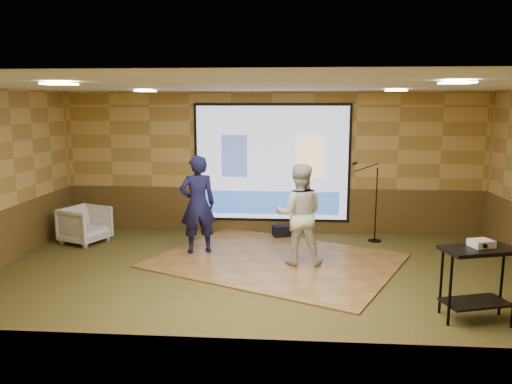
# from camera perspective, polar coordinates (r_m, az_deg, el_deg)

# --- Properties ---
(ground) EXTENTS (9.00, 9.00, 0.00)m
(ground) POSITION_cam_1_polar(r_m,az_deg,el_deg) (7.62, 0.56, -11.06)
(ground) COLOR #2A391A
(ground) RESTS_ON ground
(room_shell) EXTENTS (9.04, 7.04, 3.02)m
(room_shell) POSITION_cam_1_polar(r_m,az_deg,el_deg) (7.14, 0.59, 4.81)
(room_shell) COLOR tan
(room_shell) RESTS_ON ground
(wainscot_back) EXTENTS (9.00, 0.04, 0.95)m
(wainscot_back) POSITION_cam_1_polar(r_m,az_deg,el_deg) (10.83, 1.81, -2.05)
(wainscot_back) COLOR #503A1A
(wainscot_back) RESTS_ON ground
(projector_screen) EXTENTS (3.32, 0.06, 2.52)m
(projector_screen) POSITION_cam_1_polar(r_m,az_deg,el_deg) (10.62, 1.83, 3.18)
(projector_screen) COLOR black
(projector_screen) RESTS_ON room_shell
(downlight_nw) EXTENTS (0.32, 0.32, 0.02)m
(downlight_nw) POSITION_cam_1_polar(r_m,az_deg,el_deg) (9.29, -12.56, 11.21)
(downlight_nw) COLOR #FFEABF
(downlight_nw) RESTS_ON room_shell
(downlight_ne) EXTENTS (0.32, 0.32, 0.02)m
(downlight_ne) POSITION_cam_1_polar(r_m,az_deg,el_deg) (9.06, 15.69, 11.11)
(downlight_ne) COLOR #FFEABF
(downlight_ne) RESTS_ON room_shell
(downlight_sw) EXTENTS (0.32, 0.32, 0.02)m
(downlight_sw) POSITION_cam_1_polar(r_m,az_deg,el_deg) (6.20, -21.56, 11.42)
(downlight_sw) COLOR #FFEABF
(downlight_sw) RESTS_ON room_shell
(downlight_se) EXTENTS (0.32, 0.32, 0.02)m
(downlight_se) POSITION_cam_1_polar(r_m,az_deg,el_deg) (5.86, 22.01, 11.51)
(downlight_se) COLOR #FFEABF
(downlight_se) RESTS_ON room_shell
(dance_floor) EXTENTS (4.91, 4.44, 0.03)m
(dance_floor) POSITION_cam_1_polar(r_m,az_deg,el_deg) (8.90, 2.33, -7.82)
(dance_floor) COLOR brown
(dance_floor) RESTS_ON ground
(player_left) EXTENTS (0.77, 0.64, 1.80)m
(player_left) POSITION_cam_1_polar(r_m,az_deg,el_deg) (9.18, -6.68, -1.41)
(player_left) COLOR #141541
(player_left) RESTS_ON dance_floor
(player_right) EXTENTS (0.85, 0.67, 1.73)m
(player_right) POSITION_cam_1_polar(r_m,az_deg,el_deg) (8.51, 4.95, -2.55)
(player_right) COLOR beige
(player_right) RESTS_ON dance_floor
(av_table) EXTENTS (0.91, 0.48, 0.96)m
(av_table) POSITION_cam_1_polar(r_m,az_deg,el_deg) (6.98, 24.02, -8.13)
(av_table) COLOR black
(av_table) RESTS_ON ground
(projector) EXTENTS (0.33, 0.30, 0.09)m
(projector) POSITION_cam_1_polar(r_m,az_deg,el_deg) (6.95, 24.35, -5.36)
(projector) COLOR silver
(projector) RESTS_ON av_table
(mic_stand) EXTENTS (0.64, 0.26, 1.62)m
(mic_stand) POSITION_cam_1_polar(r_m,az_deg,el_deg) (10.31, 13.19, -2.83)
(mic_stand) COLOR black
(mic_stand) RESTS_ON ground
(banquet_chair) EXTENTS (1.04, 1.03, 0.73)m
(banquet_chair) POSITION_cam_1_polar(r_m,az_deg,el_deg) (10.52, -18.96, -3.57)
(banquet_chair) COLOR gray
(banquet_chair) RESTS_ON ground
(duffel_bag) EXTENTS (0.47, 0.38, 0.25)m
(duffel_bag) POSITION_cam_1_polar(r_m,az_deg,el_deg) (10.43, 3.08, -4.50)
(duffel_bag) COLOR black
(duffel_bag) RESTS_ON ground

